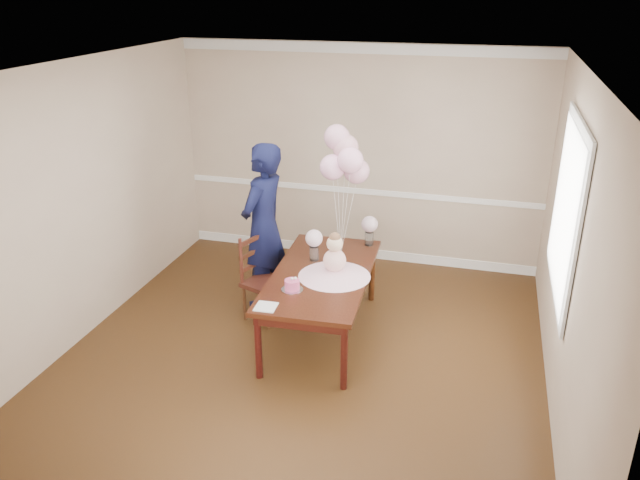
# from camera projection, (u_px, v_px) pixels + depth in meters

# --- Properties ---
(floor) EXTENTS (4.50, 5.00, 0.00)m
(floor) POSITION_uv_depth(u_px,v_px,m) (301.00, 358.00, 5.99)
(floor) COLOR black
(floor) RESTS_ON ground
(ceiling) EXTENTS (4.50, 5.00, 0.02)m
(ceiling) POSITION_uv_depth(u_px,v_px,m) (297.00, 70.00, 4.94)
(ceiling) COLOR white
(ceiling) RESTS_ON wall_back
(wall_back) EXTENTS (4.50, 0.02, 2.70)m
(wall_back) POSITION_uv_depth(u_px,v_px,m) (359.00, 156.00, 7.69)
(wall_back) COLOR tan
(wall_back) RESTS_ON floor
(wall_front) EXTENTS (4.50, 0.02, 2.70)m
(wall_front) POSITION_uv_depth(u_px,v_px,m) (158.00, 398.00, 3.24)
(wall_front) COLOR tan
(wall_front) RESTS_ON floor
(wall_left) EXTENTS (0.02, 5.00, 2.70)m
(wall_left) POSITION_uv_depth(u_px,v_px,m) (77.00, 205.00, 6.02)
(wall_left) COLOR tan
(wall_left) RESTS_ON floor
(wall_right) EXTENTS (0.02, 5.00, 2.70)m
(wall_right) POSITION_uv_depth(u_px,v_px,m) (572.00, 256.00, 4.91)
(wall_right) COLOR tan
(wall_right) RESTS_ON floor
(chair_rail_trim) EXTENTS (4.50, 0.02, 0.07)m
(chair_rail_trim) POSITION_uv_depth(u_px,v_px,m) (358.00, 191.00, 7.85)
(chair_rail_trim) COLOR white
(chair_rail_trim) RESTS_ON wall_back
(crown_molding) EXTENTS (4.50, 0.02, 0.12)m
(crown_molding) POSITION_uv_depth(u_px,v_px,m) (361.00, 48.00, 7.19)
(crown_molding) COLOR silver
(crown_molding) RESTS_ON wall_back
(baseboard_trim) EXTENTS (4.50, 0.02, 0.12)m
(baseboard_trim) POSITION_uv_depth(u_px,v_px,m) (356.00, 252.00, 8.18)
(baseboard_trim) COLOR white
(baseboard_trim) RESTS_ON floor
(window_frame) EXTENTS (0.02, 1.66, 1.56)m
(window_frame) POSITION_uv_depth(u_px,v_px,m) (567.00, 211.00, 5.29)
(window_frame) COLOR silver
(window_frame) RESTS_ON wall_right
(window_blinds) EXTENTS (0.01, 1.50, 1.40)m
(window_blinds) POSITION_uv_depth(u_px,v_px,m) (565.00, 210.00, 5.29)
(window_blinds) COLOR white
(window_blinds) RESTS_ON wall_right
(dining_table_top) EXTENTS (1.02, 1.90, 0.05)m
(dining_table_top) POSITION_uv_depth(u_px,v_px,m) (321.00, 275.00, 6.14)
(dining_table_top) COLOR black
(dining_table_top) RESTS_ON table_leg_fl
(table_apron) EXTENTS (0.92, 1.81, 0.09)m
(table_apron) POSITION_uv_depth(u_px,v_px,m) (321.00, 281.00, 6.17)
(table_apron) COLOR black
(table_apron) RESTS_ON table_leg_fl
(table_leg_fl) EXTENTS (0.07, 0.07, 0.65)m
(table_leg_fl) POSITION_uv_depth(u_px,v_px,m) (258.00, 346.00, 5.58)
(table_leg_fl) COLOR black
(table_leg_fl) RESTS_ON floor
(table_leg_fr) EXTENTS (0.07, 0.07, 0.65)m
(table_leg_fr) POSITION_uv_depth(u_px,v_px,m) (344.00, 357.00, 5.42)
(table_leg_fr) COLOR black
(table_leg_fr) RESTS_ON floor
(table_leg_bl) EXTENTS (0.07, 0.07, 0.65)m
(table_leg_bl) POSITION_uv_depth(u_px,v_px,m) (304.00, 267.00, 7.12)
(table_leg_bl) COLOR black
(table_leg_bl) RESTS_ON floor
(table_leg_br) EXTENTS (0.07, 0.07, 0.65)m
(table_leg_br) POSITION_uv_depth(u_px,v_px,m) (372.00, 274.00, 6.97)
(table_leg_br) COLOR black
(table_leg_br) RESTS_ON floor
(baby_skirt) EXTENTS (0.74, 0.74, 0.09)m
(baby_skirt) POSITION_uv_depth(u_px,v_px,m) (334.00, 272.00, 6.04)
(baby_skirt) COLOR #FFBBD2
(baby_skirt) RESTS_ON dining_table_top
(baby_torso) EXTENTS (0.22, 0.22, 0.22)m
(baby_torso) POSITION_uv_depth(u_px,v_px,m) (335.00, 260.00, 6.00)
(baby_torso) COLOR #FFA1C4
(baby_torso) RESTS_ON baby_skirt
(baby_head) EXTENTS (0.16, 0.16, 0.16)m
(baby_head) POSITION_uv_depth(u_px,v_px,m) (335.00, 244.00, 5.93)
(baby_head) COLOR beige
(baby_head) RESTS_ON baby_torso
(baby_hair) EXTENTS (0.11, 0.11, 0.11)m
(baby_hair) POSITION_uv_depth(u_px,v_px,m) (335.00, 238.00, 5.91)
(baby_hair) COLOR brown
(baby_hair) RESTS_ON baby_head
(cake_platter) EXTENTS (0.21, 0.21, 0.01)m
(cake_platter) POSITION_uv_depth(u_px,v_px,m) (292.00, 289.00, 5.79)
(cake_platter) COLOR #B6B5BA
(cake_platter) RESTS_ON dining_table_top
(birthday_cake) EXTENTS (0.15, 0.15, 0.09)m
(birthday_cake) POSITION_uv_depth(u_px,v_px,m) (292.00, 285.00, 5.77)
(birthday_cake) COLOR #D8447B
(birthday_cake) RESTS_ON cake_platter
(cake_flower_a) EXTENTS (0.03, 0.03, 0.03)m
(cake_flower_a) POSITION_uv_depth(u_px,v_px,m) (292.00, 279.00, 5.75)
(cake_flower_a) COLOR silver
(cake_flower_a) RESTS_ON birthday_cake
(cake_flower_b) EXTENTS (0.03, 0.03, 0.03)m
(cake_flower_b) POSITION_uv_depth(u_px,v_px,m) (295.00, 278.00, 5.76)
(cake_flower_b) COLOR white
(cake_flower_b) RESTS_ON birthday_cake
(rose_vase_near) EXTENTS (0.10, 0.10, 0.15)m
(rose_vase_near) POSITION_uv_depth(u_px,v_px,m) (314.00, 253.00, 6.38)
(rose_vase_near) COLOR silver
(rose_vase_near) RESTS_ON dining_table_top
(roses_near) EXTENTS (0.18, 0.18, 0.18)m
(roses_near) POSITION_uv_depth(u_px,v_px,m) (314.00, 238.00, 6.32)
(roses_near) COLOR silver
(roses_near) RESTS_ON rose_vase_near
(rose_vase_far) EXTENTS (0.10, 0.10, 0.15)m
(rose_vase_far) POSITION_uv_depth(u_px,v_px,m) (369.00, 239.00, 6.74)
(rose_vase_far) COLOR silver
(rose_vase_far) RESTS_ON dining_table_top
(roses_far) EXTENTS (0.18, 0.18, 0.18)m
(roses_far) POSITION_uv_depth(u_px,v_px,m) (370.00, 224.00, 6.68)
(roses_far) COLOR beige
(roses_far) RESTS_ON rose_vase_far
(napkin) EXTENTS (0.19, 0.19, 0.01)m
(napkin) POSITION_uv_depth(u_px,v_px,m) (266.00, 307.00, 5.48)
(napkin) COLOR silver
(napkin) RESTS_ON dining_table_top
(balloon_weight) EXTENTS (0.04, 0.04, 0.02)m
(balloon_weight) POSITION_uv_depth(u_px,v_px,m) (341.00, 252.00, 6.57)
(balloon_weight) COLOR white
(balloon_weight) RESTS_ON dining_table_top
(balloon_a) EXTENTS (0.26, 0.26, 0.26)m
(balloon_a) POSITION_uv_depth(u_px,v_px,m) (333.00, 167.00, 6.23)
(balloon_a) COLOR #FFB4DB
(balloon_a) RESTS_ON balloon_ribbon_a
(balloon_b) EXTENTS (0.26, 0.26, 0.26)m
(balloon_b) POSITION_uv_depth(u_px,v_px,m) (350.00, 160.00, 6.12)
(balloon_b) COLOR #FEB3D8
(balloon_b) RESTS_ON balloon_ribbon_b
(balloon_c) EXTENTS (0.26, 0.26, 0.26)m
(balloon_c) POSITION_uv_depth(u_px,v_px,m) (346.00, 147.00, 6.22)
(balloon_c) COLOR #D899A7
(balloon_c) RESTS_ON balloon_ribbon_c
(balloon_d) EXTENTS (0.26, 0.26, 0.26)m
(balloon_d) POSITION_uv_depth(u_px,v_px,m) (337.00, 137.00, 6.22)
(balloon_d) COLOR #E09EB7
(balloon_d) RESTS_ON balloon_ribbon_d
(balloon_e) EXTENTS (0.26, 0.26, 0.26)m
(balloon_e) POSITION_uv_depth(u_px,v_px,m) (357.00, 171.00, 6.27)
(balloon_e) COLOR #DC9CB4
(balloon_e) RESTS_ON balloon_ribbon_e
(balloon_ribbon_a) EXTENTS (0.09, 0.01, 0.78)m
(balloon_ribbon_a) POSITION_uv_depth(u_px,v_px,m) (337.00, 217.00, 6.43)
(balloon_ribbon_a) COLOR white
(balloon_ribbon_a) RESTS_ON balloon_weight
(balloon_ribbon_b) EXTENTS (0.10, 0.05, 0.87)m
(balloon_ribbon_b) POSITION_uv_depth(u_px,v_px,m) (345.00, 214.00, 6.37)
(balloon_ribbon_b) COLOR white
(balloon_ribbon_b) RESTS_ON balloon_weight
(balloon_ribbon_c) EXTENTS (0.02, 0.09, 0.96)m
(balloon_ribbon_c) POSITION_uv_depth(u_px,v_px,m) (343.00, 208.00, 6.42)
(balloon_ribbon_c) COLOR white
(balloon_ribbon_c) RESTS_ON balloon_weight
(balloon_ribbon_d) EXTENTS (0.08, 0.09, 1.05)m
(balloon_ribbon_d) POSITION_uv_depth(u_px,v_px,m) (339.00, 203.00, 6.42)
(balloon_ribbon_d) COLOR silver
(balloon_ribbon_d) RESTS_ON balloon_weight
(balloon_ribbon_e) EXTENTS (0.13, 0.07, 0.72)m
(balloon_ribbon_e) POSITION_uv_depth(u_px,v_px,m) (348.00, 219.00, 6.45)
(balloon_ribbon_e) COLOR white
(balloon_ribbon_e) RESTS_ON balloon_weight
(dining_chair_seat) EXTENTS (0.51, 0.51, 0.05)m
(dining_chair_seat) POSITION_uv_depth(u_px,v_px,m) (266.00, 283.00, 6.56)
(dining_chair_seat) COLOR black
(dining_chair_seat) RESTS_ON chair_leg_fl
(chair_leg_fl) EXTENTS (0.05, 0.05, 0.39)m
(chair_leg_fl) POSITION_uv_depth(u_px,v_px,m) (245.00, 303.00, 6.61)
(chair_leg_fl) COLOR #351B0E
(chair_leg_fl) RESTS_ON floor
(chair_leg_fr) EXTENTS (0.05, 0.05, 0.39)m
(chair_leg_fr) POSITION_uv_depth(u_px,v_px,m) (268.00, 312.00, 6.43)
(chair_leg_fr) COLOR #371D0F
(chair_leg_fr) RESTS_ON floor
(chair_leg_bl) EXTENTS (0.05, 0.05, 0.39)m
(chair_leg_bl) POSITION_uv_depth(u_px,v_px,m) (265.00, 291.00, 6.85)
(chair_leg_bl) COLOR #34140E
(chair_leg_bl) RESTS_ON floor
(chair_leg_br) EXTENTS (0.05, 0.05, 0.39)m
(chair_leg_br) POSITION_uv_depth(u_px,v_px,m) (288.00, 299.00, 6.68)
(chair_leg_br) COLOR #3A220F
(chair_leg_br) RESTS_ON floor
(chair_back_post_l) EXTENTS (0.05, 0.05, 0.51)m
(chair_back_post_l) POSITION_uv_depth(u_px,v_px,m) (241.00, 261.00, 6.43)
(chair_back_post_l) COLOR #3D1710
(chair_back_post_l) RESTS_ON dining_chair_seat
(chair_back_post_r) EXTENTS (0.05, 0.05, 0.51)m
(chair_back_post_r) POSITION_uv_depth(u_px,v_px,m) (262.00, 251.00, 6.68)
(chair_back_post_r) COLOR #3C1710
(chair_back_post_r) RESTS_ON dining_chair_seat
(chair_slat_low) EXTENTS (0.15, 0.35, 0.05)m
(chair_slat_low) POSITION_uv_depth(u_px,v_px,m) (252.00, 266.00, 6.60)
(chair_slat_low) COLOR #3C1A10
(chair_slat_low) RESTS_ON dining_chair_seat
(chair_slat_mid) EXTENTS (0.15, 0.35, 0.05)m
(chair_slat_mid) POSITION_uv_depth(u_px,v_px,m) (251.00, 253.00, 6.54)
(chair_slat_mid) COLOR #34190E
(chair_slat_mid) RESTS_ON dining_chair_seat
(chair_slat_top) EXTENTS (0.15, 0.35, 0.05)m
(chair_slat_top) POSITION_uv_depth(u_px,v_px,m) (251.00, 240.00, 6.48)
(chair_slat_top) COLOR #3A190F
(chair_slat_top) RESTS_ON dining_chair_seat
(woman) EXTENTS (0.57, 0.74, 1.83)m
(woman) POSITION_uv_depth(u_px,v_px,m) (264.00, 226.00, 6.69)
(woman) COLOR black
(woman) RESTS_ON floor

